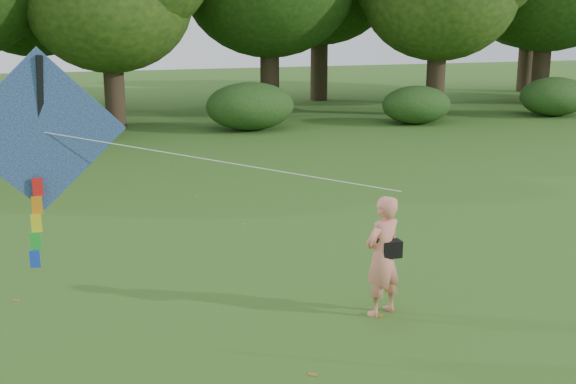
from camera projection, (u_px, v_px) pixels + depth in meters
name	position (u px, v px, depth m)	size (l,w,h in m)	color
ground	(357.00, 315.00, 11.06)	(100.00, 100.00, 0.00)	#265114
man_kite_flyer	(383.00, 256.00, 10.87)	(0.68, 0.45, 1.87)	#EF8670
crossbody_bag	(391.00, 248.00, 10.84)	(0.43, 0.20, 0.72)	black
flying_kite	(42.00, 135.00, 9.80)	(6.15, 1.21, 3.08)	#266AA5
shrub_band	(156.00, 113.00, 26.92)	(39.15, 3.22, 1.88)	#264919
fallen_leaves	(244.00, 262.00, 13.35)	(8.22, 15.49, 0.01)	olive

